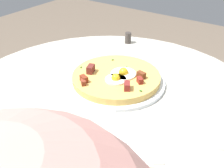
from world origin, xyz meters
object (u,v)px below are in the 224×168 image
dining_table (108,137)px  knife (123,138)px  pepper_shaker (128,38)px  fork (137,138)px  bread_plate (220,128)px  pizza_plate (116,82)px  breakfast_pizza (116,77)px

dining_table → knife: knife is taller
knife → pepper_shaker: 0.62m
fork → knife: same height
pepper_shaker → bread_plate: bearing=-34.6°
fork → dining_table: bearing=18.8°
pizza_plate → breakfast_pizza: 0.02m
fork → knife: (-0.03, -0.02, 0.00)m
dining_table → bread_plate: (0.34, 0.04, 0.18)m
fork → pepper_shaker: (-0.34, 0.51, 0.02)m
dining_table → knife: 0.27m
pizza_plate → knife: pizza_plate is taller
dining_table → pepper_shaker: size_ratio=20.98×
pepper_shaker → fork: bearing=-56.0°
dining_table → fork: bearing=-33.9°
breakfast_pizza → knife: (0.17, -0.22, -0.02)m
pepper_shaker → knife: bearing=-59.4°
breakfast_pizza → pepper_shaker: bearing=115.3°
breakfast_pizza → bread_plate: 0.36m
bread_plate → knife: (-0.19, -0.18, 0.00)m
fork → breakfast_pizza: bearing=7.6°
pizza_plate → fork: size_ratio=1.82×
breakfast_pizza → fork: (0.19, -0.19, -0.02)m
dining_table → fork: fork is taller
breakfast_pizza → fork: bearing=-45.1°
dining_table → bread_plate: bearing=7.2°
bread_plate → pepper_shaker: pepper_shaker is taller
dining_table → knife: size_ratio=5.57×
bread_plate → knife: bread_plate is taller
bread_plate → pepper_shaker: 0.61m
dining_table → bread_plate: size_ratio=5.90×
knife → dining_table: bearing=9.1°
pizza_plate → breakfast_pizza: size_ratio=1.12×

